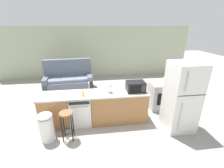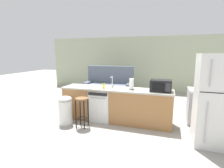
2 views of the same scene
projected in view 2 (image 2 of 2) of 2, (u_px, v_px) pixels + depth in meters
ground_plane at (111, 120)px, 4.81m from camera, size 24.00×24.00×0.00m
wall_back at (144, 64)px, 8.42m from camera, size 10.00×0.06×2.60m
kitchen_counter at (119, 106)px, 4.66m from camera, size 2.94×0.66×0.90m
dishwasher at (102, 105)px, 4.81m from camera, size 0.58×0.61×0.84m
stove_range at (203, 107)px, 4.52m from camera, size 0.76×0.68×0.90m
refrigerator at (215, 100)px, 3.41m from camera, size 0.72×0.73×1.81m
microwave at (161, 86)px, 4.23m from camera, size 0.50×0.37×0.28m
sink_faucet at (112, 83)px, 4.72m from camera, size 0.07×0.18×0.30m
paper_towel_roll at (131, 84)px, 4.45m from camera, size 0.14×0.14×0.28m
soap_bottle at (104, 86)px, 4.55m from camera, size 0.06×0.06×0.18m
kettle at (211, 86)px, 4.50m from camera, size 0.21×0.17×0.19m
bar_stool at (82, 106)px, 4.28m from camera, size 0.32×0.32×0.74m
trash_bin at (65, 110)px, 4.49m from camera, size 0.35×0.35×0.74m
couch at (109, 87)px, 7.49m from camera, size 2.07×1.07×1.27m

